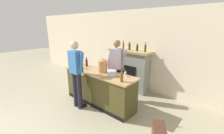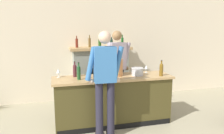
{
  "view_description": "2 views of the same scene",
  "coord_description": "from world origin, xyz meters",
  "px_view_note": "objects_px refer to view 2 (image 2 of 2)",
  "views": [
    {
      "loc": [
        3.0,
        -0.29,
        2.25
      ],
      "look_at": [
        0.21,
        2.95,
        1.04
      ],
      "focal_mm": 24.0,
      "sensor_mm": 36.0,
      "label": 1
    },
    {
      "loc": [
        -0.99,
        -1.5,
        1.91
      ],
      "look_at": [
        0.15,
        2.82,
        1.1
      ],
      "focal_mm": 35.0,
      "sensor_mm": 36.0,
      "label": 2
    }
  ],
  "objects_px": {
    "fireplace_stone": "(101,74)",
    "person_customer": "(105,80)",
    "wine_bottle_burgundy_dark": "(79,72)",
    "wine_glass_front_right": "(146,67)",
    "wine_glass_near_bucket": "(58,71)",
    "wine_bottle_port_short": "(75,70)",
    "person_bartender": "(117,68)",
    "wine_bottle_chardonnay_pale": "(161,69)",
    "copper_dispenser": "(116,65)",
    "ice_bucket_steel": "(137,72)"
  },
  "relations": [
    {
      "from": "copper_dispenser",
      "to": "wine_glass_near_bucket",
      "type": "bearing_deg",
      "value": 173.05
    },
    {
      "from": "wine_bottle_burgundy_dark",
      "to": "wine_glass_front_right",
      "type": "xyz_separation_m",
      "value": [
        1.45,
        0.27,
        -0.03
      ]
    },
    {
      "from": "wine_bottle_port_short",
      "to": "wine_glass_front_right",
      "type": "distance_m",
      "value": 1.5
    },
    {
      "from": "copper_dispenser",
      "to": "wine_bottle_burgundy_dark",
      "type": "relative_size",
      "value": 1.27
    },
    {
      "from": "person_customer",
      "to": "copper_dispenser",
      "type": "distance_m",
      "value": 0.74
    },
    {
      "from": "ice_bucket_steel",
      "to": "wine_bottle_burgundy_dark",
      "type": "bearing_deg",
      "value": -177.06
    },
    {
      "from": "person_bartender",
      "to": "wine_glass_near_bucket",
      "type": "bearing_deg",
      "value": -166.38
    },
    {
      "from": "person_bartender",
      "to": "wine_glass_near_bucket",
      "type": "distance_m",
      "value": 1.3
    },
    {
      "from": "fireplace_stone",
      "to": "person_bartender",
      "type": "distance_m",
      "value": 1.0
    },
    {
      "from": "person_customer",
      "to": "wine_bottle_port_short",
      "type": "distance_m",
      "value": 0.84
    },
    {
      "from": "wine_bottle_port_short",
      "to": "wine_glass_near_bucket",
      "type": "xyz_separation_m",
      "value": [
        -0.31,
        0.04,
        -0.01
      ]
    },
    {
      "from": "person_bartender",
      "to": "wine_glass_near_bucket",
      "type": "xyz_separation_m",
      "value": [
        -1.26,
        -0.31,
        0.06
      ]
    },
    {
      "from": "fireplace_stone",
      "to": "person_customer",
      "type": "relative_size",
      "value": 0.93
    },
    {
      "from": "wine_bottle_port_short",
      "to": "person_bartender",
      "type": "bearing_deg",
      "value": 19.92
    },
    {
      "from": "fireplace_stone",
      "to": "wine_bottle_chardonnay_pale",
      "type": "bearing_deg",
      "value": -61.63
    },
    {
      "from": "person_customer",
      "to": "fireplace_stone",
      "type": "bearing_deg",
      "value": 80.1
    },
    {
      "from": "wine_bottle_burgundy_dark",
      "to": "wine_glass_near_bucket",
      "type": "distance_m",
      "value": 0.46
    },
    {
      "from": "fireplace_stone",
      "to": "wine_bottle_port_short",
      "type": "height_order",
      "value": "fireplace_stone"
    },
    {
      "from": "wine_bottle_port_short",
      "to": "wine_glass_front_right",
      "type": "relative_size",
      "value": 1.87
    },
    {
      "from": "wine_glass_near_bucket",
      "to": "person_bartender",
      "type": "bearing_deg",
      "value": 13.62
    },
    {
      "from": "wine_glass_front_right",
      "to": "wine_glass_near_bucket",
      "type": "height_order",
      "value": "wine_glass_near_bucket"
    },
    {
      "from": "wine_bottle_port_short",
      "to": "wine_bottle_burgundy_dark",
      "type": "height_order",
      "value": "wine_bottle_burgundy_dark"
    },
    {
      "from": "wine_glass_front_right",
      "to": "fireplace_stone",
      "type": "bearing_deg",
      "value": 119.72
    },
    {
      "from": "person_bartender",
      "to": "wine_bottle_chardonnay_pale",
      "type": "height_order",
      "value": "person_bartender"
    },
    {
      "from": "fireplace_stone",
      "to": "wine_glass_near_bucket",
      "type": "height_order",
      "value": "fireplace_stone"
    },
    {
      "from": "ice_bucket_steel",
      "to": "wine_bottle_chardonnay_pale",
      "type": "xyz_separation_m",
      "value": [
        0.44,
        -0.16,
        0.06
      ]
    },
    {
      "from": "copper_dispenser",
      "to": "wine_bottle_burgundy_dark",
      "type": "height_order",
      "value": "copper_dispenser"
    },
    {
      "from": "wine_bottle_chardonnay_pale",
      "to": "wine_glass_near_bucket",
      "type": "height_order",
      "value": "wine_bottle_chardonnay_pale"
    },
    {
      "from": "wine_glass_near_bucket",
      "to": "ice_bucket_steel",
      "type": "bearing_deg",
      "value": -8.47
    },
    {
      "from": "wine_glass_near_bucket",
      "to": "wine_glass_front_right",
      "type": "bearing_deg",
      "value": -0.63
    },
    {
      "from": "fireplace_stone",
      "to": "ice_bucket_steel",
      "type": "bearing_deg",
      "value": -73.33
    },
    {
      "from": "wine_glass_front_right",
      "to": "wine_bottle_chardonnay_pale",
      "type": "bearing_deg",
      "value": -66.53
    },
    {
      "from": "wine_bottle_burgundy_dark",
      "to": "wine_glass_near_bucket",
      "type": "bearing_deg",
      "value": 141.21
    },
    {
      "from": "fireplace_stone",
      "to": "person_customer",
      "type": "xyz_separation_m",
      "value": [
        -0.35,
        -2.0,
        0.32
      ]
    },
    {
      "from": "person_bartender",
      "to": "wine_glass_near_bucket",
      "type": "relative_size",
      "value": 10.63
    },
    {
      "from": "person_bartender",
      "to": "wine_glass_front_right",
      "type": "bearing_deg",
      "value": -30.51
    },
    {
      "from": "fireplace_stone",
      "to": "wine_bottle_burgundy_dark",
      "type": "xyz_separation_m",
      "value": [
        -0.73,
        -1.53,
        0.39
      ]
    },
    {
      "from": "copper_dispenser",
      "to": "wine_bottle_chardonnay_pale",
      "type": "bearing_deg",
      "value": -16.38
    },
    {
      "from": "person_customer",
      "to": "wine_bottle_burgundy_dark",
      "type": "distance_m",
      "value": 0.61
    },
    {
      "from": "wine_bottle_port_short",
      "to": "wine_glass_near_bucket",
      "type": "distance_m",
      "value": 0.31
    },
    {
      "from": "wine_bottle_port_short",
      "to": "wine_bottle_burgundy_dark",
      "type": "xyz_separation_m",
      "value": [
        0.05,
        -0.25,
        0.01
      ]
    },
    {
      "from": "fireplace_stone",
      "to": "ice_bucket_steel",
      "type": "relative_size",
      "value": 6.97
    },
    {
      "from": "fireplace_stone",
      "to": "copper_dispenser",
      "type": "height_order",
      "value": "fireplace_stone"
    },
    {
      "from": "copper_dispenser",
      "to": "ice_bucket_steel",
      "type": "bearing_deg",
      "value": -12.56
    },
    {
      "from": "fireplace_stone",
      "to": "person_bartender",
      "type": "bearing_deg",
      "value": -79.72
    },
    {
      "from": "copper_dispenser",
      "to": "wine_glass_front_right",
      "type": "xyz_separation_m",
      "value": [
        0.69,
        0.12,
        -0.09
      ]
    },
    {
      "from": "copper_dispenser",
      "to": "wine_bottle_burgundy_dark",
      "type": "distance_m",
      "value": 0.78
    },
    {
      "from": "person_customer",
      "to": "wine_glass_near_bucket",
      "type": "xyz_separation_m",
      "value": [
        -0.74,
        0.76,
        0.05
      ]
    },
    {
      "from": "copper_dispenser",
      "to": "wine_glass_front_right",
      "type": "height_order",
      "value": "copper_dispenser"
    },
    {
      "from": "person_customer",
      "to": "wine_glass_near_bucket",
      "type": "relative_size",
      "value": 10.71
    }
  ]
}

